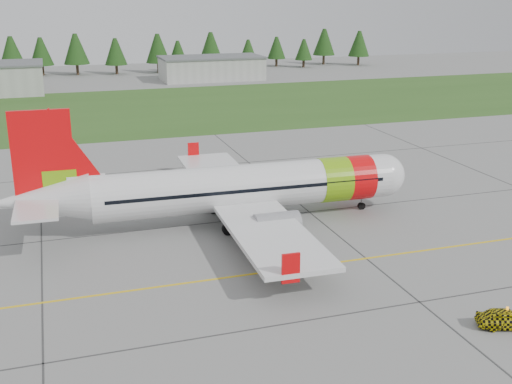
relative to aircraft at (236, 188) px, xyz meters
name	(u,v)px	position (x,y,z in m)	size (l,w,h in m)	color
ground	(285,324)	(-2.46, -19.54, -3.30)	(320.00, 320.00, 0.00)	gray
aircraft	(236,188)	(0.00, 0.00, 0.00)	(37.73, 34.66, 11.43)	silver
follow_me_car	(508,301)	(10.89, -24.30, -1.44)	(1.50, 1.27, 3.72)	yellow
grass_strip	(127,110)	(-2.46, 62.46, -3.28)	(320.00, 50.00, 0.03)	#30561E
taxi_guideline	(248,275)	(-2.46, -11.54, -3.28)	(120.00, 0.25, 0.02)	gold
hangar_east	(212,69)	(22.54, 98.46, -0.70)	(24.00, 12.00, 5.20)	#A8A8A3
treeline	(98,54)	(-2.46, 118.46, 1.70)	(160.00, 8.00, 10.00)	#1C3F14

